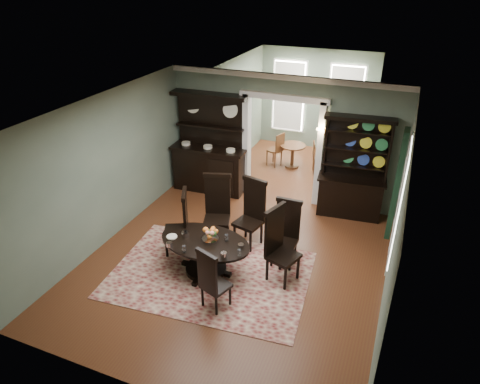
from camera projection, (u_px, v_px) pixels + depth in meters
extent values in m
cube|color=#592E17|center=(234.00, 264.00, 8.23)|extent=(5.50, 6.00, 0.01)
cube|color=silver|center=(232.00, 113.00, 6.83)|extent=(5.50, 6.00, 0.01)
cube|color=slate|center=(105.00, 171.00, 8.44)|extent=(0.01, 6.00, 3.00)
cube|color=slate|center=(396.00, 227.00, 6.62)|extent=(0.01, 6.00, 3.00)
cube|color=slate|center=(135.00, 307.00, 5.07)|extent=(5.50, 0.01, 3.00)
cube|color=slate|center=(212.00, 129.00, 10.59)|extent=(1.85, 0.01, 3.00)
cube|color=slate|center=(362.00, 150.00, 9.38)|extent=(1.85, 0.01, 3.00)
cube|color=slate|center=(285.00, 85.00, 9.40)|extent=(1.80, 0.01, 0.50)
cube|color=silver|center=(285.00, 77.00, 9.27)|extent=(5.50, 0.10, 0.12)
cube|color=#592E17|center=(298.00, 168.00, 12.13)|extent=(3.50, 3.50, 0.01)
cube|color=silver|center=(306.00, 60.00, 10.72)|extent=(3.50, 3.50, 0.01)
cube|color=slate|center=(241.00, 110.00, 12.00)|extent=(0.01, 3.50, 3.00)
cube|color=slate|center=(369.00, 125.00, 10.84)|extent=(0.01, 3.50, 3.00)
cube|color=slate|center=(317.00, 100.00, 12.86)|extent=(3.50, 0.01, 3.00)
cube|color=silver|center=(289.00, 96.00, 13.07)|extent=(1.05, 0.06, 2.20)
cube|color=silver|center=(345.00, 102.00, 12.51)|extent=(1.05, 0.06, 2.20)
cube|color=silver|center=(247.00, 144.00, 10.40)|extent=(0.14, 0.25, 2.50)
cube|color=silver|center=(320.00, 154.00, 9.81)|extent=(0.14, 0.25, 2.50)
cube|color=silver|center=(285.00, 97.00, 9.52)|extent=(2.08, 0.25, 0.14)
cube|color=white|center=(399.00, 204.00, 7.07)|extent=(0.02, 1.10, 2.00)
cube|color=silver|center=(399.00, 203.00, 7.07)|extent=(0.01, 1.22, 2.12)
cube|color=black|center=(397.00, 185.00, 7.66)|extent=(0.10, 0.35, 2.10)
cube|color=#B47830|center=(324.00, 131.00, 9.44)|extent=(0.08, 0.05, 0.18)
sphere|color=#FFD88C|center=(318.00, 129.00, 9.32)|extent=(0.07, 0.07, 0.07)
sphere|color=#FFD88C|center=(327.00, 130.00, 9.25)|extent=(0.07, 0.07, 0.07)
cube|color=maroon|center=(210.00, 274.00, 7.95)|extent=(3.79, 2.77, 0.01)
ellipsoid|color=black|center=(205.00, 242.00, 7.74)|extent=(1.81, 1.22, 0.05)
cylinder|color=black|center=(205.00, 243.00, 7.75)|extent=(1.72, 1.72, 0.03)
cylinder|color=black|center=(206.00, 256.00, 7.89)|extent=(0.22, 0.22, 0.60)
cylinder|color=black|center=(206.00, 269.00, 8.03)|extent=(0.76, 0.76, 0.09)
cylinder|color=silver|center=(210.00, 239.00, 7.72)|extent=(0.30, 0.30, 0.05)
cube|color=black|center=(217.00, 220.00, 8.67)|extent=(0.64, 0.63, 0.07)
cube|color=black|center=(218.00, 195.00, 8.66)|extent=(0.51, 0.21, 0.87)
cube|color=black|center=(217.00, 176.00, 8.45)|extent=(0.56, 0.25, 0.09)
cylinder|color=black|center=(206.00, 236.00, 8.63)|extent=(0.06, 0.06, 0.51)
cylinder|color=black|center=(226.00, 236.00, 8.60)|extent=(0.06, 0.06, 0.51)
cylinder|color=black|center=(209.00, 225.00, 8.98)|extent=(0.06, 0.06, 0.51)
cylinder|color=black|center=(228.00, 226.00, 8.96)|extent=(0.06, 0.06, 0.51)
cube|color=black|center=(248.00, 223.00, 8.59)|extent=(0.60, 0.59, 0.07)
cube|color=black|center=(255.00, 200.00, 8.54)|extent=(0.50, 0.17, 0.85)
cube|color=black|center=(255.00, 180.00, 8.34)|extent=(0.55, 0.21, 0.09)
cylinder|color=black|center=(235.00, 235.00, 8.67)|extent=(0.05, 0.05, 0.50)
cylinder|color=black|center=(250.00, 241.00, 8.47)|extent=(0.05, 0.05, 0.50)
cylinder|color=black|center=(246.00, 226.00, 8.95)|extent=(0.05, 0.05, 0.50)
cylinder|color=black|center=(261.00, 232.00, 8.75)|extent=(0.05, 0.05, 0.50)
cube|color=black|center=(284.00, 243.00, 8.05)|extent=(0.46, 0.44, 0.06)
cube|color=black|center=(288.00, 220.00, 8.02)|extent=(0.46, 0.05, 0.78)
cube|color=black|center=(289.00, 201.00, 7.83)|extent=(0.50, 0.07, 0.08)
cylinder|color=black|center=(272.00, 256.00, 8.07)|extent=(0.05, 0.05, 0.46)
cylinder|color=black|center=(290.00, 261.00, 7.95)|extent=(0.05, 0.05, 0.46)
cylinder|color=black|center=(277.00, 246.00, 8.36)|extent=(0.05, 0.05, 0.46)
cylinder|color=black|center=(295.00, 250.00, 8.24)|extent=(0.05, 0.05, 0.46)
cube|color=black|center=(176.00, 231.00, 8.39)|extent=(0.61, 0.62, 0.06)
cube|color=black|center=(185.00, 213.00, 8.20)|extent=(0.25, 0.45, 0.80)
cube|color=black|center=(184.00, 194.00, 8.01)|extent=(0.28, 0.50, 0.08)
cylinder|color=black|center=(168.00, 236.00, 8.65)|extent=(0.05, 0.05, 0.47)
cylinder|color=black|center=(167.00, 247.00, 8.33)|extent=(0.05, 0.05, 0.47)
cylinder|color=black|center=(187.00, 236.00, 8.67)|extent=(0.05, 0.05, 0.47)
cylinder|color=black|center=(186.00, 246.00, 8.34)|extent=(0.05, 0.05, 0.47)
cube|color=black|center=(283.00, 257.00, 7.59)|extent=(0.63, 0.64, 0.07)
cube|color=black|center=(274.00, 231.00, 7.51)|extent=(0.22, 0.50, 0.86)
cube|color=black|center=(275.00, 209.00, 7.31)|extent=(0.25, 0.55, 0.09)
cylinder|color=black|center=(285.00, 278.00, 7.46)|extent=(0.06, 0.06, 0.51)
cylinder|color=black|center=(298.00, 267.00, 7.73)|extent=(0.06, 0.06, 0.51)
cylinder|color=black|center=(267.00, 269.00, 7.70)|extent=(0.06, 0.06, 0.51)
cylinder|color=black|center=(280.00, 259.00, 7.96)|extent=(0.06, 0.06, 0.51)
cube|color=black|center=(216.00, 286.00, 7.04)|extent=(0.53, 0.52, 0.05)
cube|color=black|center=(207.00, 273.00, 6.75)|extent=(0.41, 0.19, 0.71)
cube|color=black|center=(206.00, 255.00, 6.58)|extent=(0.45, 0.22, 0.07)
cylinder|color=black|center=(230.00, 295.00, 7.15)|extent=(0.05, 0.05, 0.42)
cylinder|color=black|center=(216.00, 286.00, 7.34)|extent=(0.05, 0.05, 0.42)
cylinder|color=black|center=(216.00, 305.00, 6.93)|extent=(0.05, 0.05, 0.42)
cylinder|color=black|center=(202.00, 296.00, 7.13)|extent=(0.05, 0.05, 0.42)
cube|color=black|center=(210.00, 169.00, 10.75)|extent=(1.78, 0.69, 1.10)
cube|color=black|center=(209.00, 148.00, 10.48)|extent=(1.90, 0.75, 0.05)
cube|color=black|center=(212.00, 120.00, 10.37)|extent=(1.76, 0.18, 1.30)
cube|color=black|center=(211.00, 126.00, 10.34)|extent=(1.71, 0.39, 0.04)
cube|color=black|center=(209.00, 95.00, 9.96)|extent=(1.88, 0.48, 0.09)
cube|color=black|center=(350.00, 197.00, 9.67)|extent=(1.43, 0.63, 0.89)
cube|color=black|center=(352.00, 179.00, 9.46)|extent=(1.53, 0.69, 0.04)
cube|color=black|center=(357.00, 147.00, 9.30)|extent=(1.38, 0.20, 1.34)
cube|color=black|center=(326.00, 145.00, 9.44)|extent=(0.07, 0.26, 1.38)
cube|color=black|center=(389.00, 154.00, 9.00)|extent=(0.07, 0.26, 1.38)
cube|color=black|center=(361.00, 118.00, 8.88)|extent=(1.51, 0.46, 0.08)
cube|color=black|center=(354.00, 166.00, 9.40)|extent=(1.40, 0.39, 0.03)
cube|color=black|center=(357.00, 149.00, 9.22)|extent=(1.40, 0.39, 0.03)
cube|color=black|center=(359.00, 132.00, 9.03)|extent=(1.40, 0.39, 0.03)
cylinder|color=brown|center=(293.00, 146.00, 11.91)|extent=(0.72, 0.72, 0.04)
cylinder|color=brown|center=(292.00, 156.00, 12.06)|extent=(0.09, 0.09, 0.63)
cylinder|color=brown|center=(292.00, 166.00, 12.20)|extent=(0.39, 0.39, 0.05)
cylinder|color=brown|center=(274.00, 150.00, 12.10)|extent=(0.41, 0.41, 0.04)
cube|color=brown|center=(280.00, 143.00, 11.86)|extent=(0.16, 0.36, 0.52)
cylinder|color=brown|center=(273.00, 155.00, 12.39)|extent=(0.04, 0.04, 0.47)
cylinder|color=brown|center=(267.00, 158.00, 12.20)|extent=(0.04, 0.04, 0.47)
cylinder|color=brown|center=(281.00, 157.00, 12.21)|extent=(0.04, 0.04, 0.47)
cylinder|color=brown|center=(275.00, 160.00, 12.03)|extent=(0.04, 0.04, 0.47)
cylinder|color=brown|center=(319.00, 158.00, 11.69)|extent=(0.37, 0.37, 0.04)
cube|color=brown|center=(314.00, 150.00, 11.59)|extent=(0.13, 0.33, 0.47)
cylinder|color=brown|center=(324.00, 168.00, 11.66)|extent=(0.03, 0.03, 0.42)
cylinder|color=brown|center=(323.00, 164.00, 11.89)|extent=(0.03, 0.03, 0.42)
cylinder|color=brown|center=(314.00, 167.00, 11.68)|extent=(0.03, 0.03, 0.42)
cylinder|color=brown|center=(313.00, 163.00, 11.91)|extent=(0.03, 0.03, 0.42)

